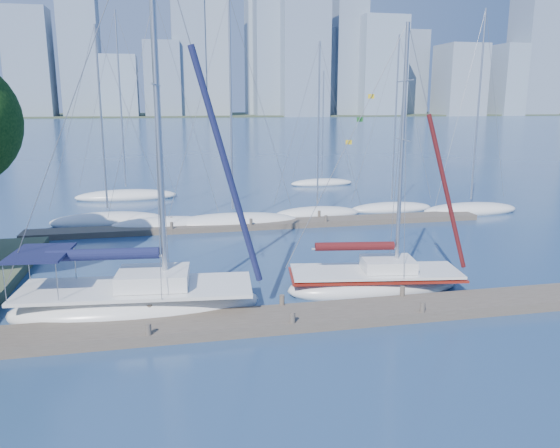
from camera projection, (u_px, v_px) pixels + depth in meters
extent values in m
plane|color=navy|center=(287.00, 323.00, 20.39)|extent=(700.00, 700.00, 0.00)
cube|color=#4D4339|center=(287.00, 318.00, 20.35)|extent=(26.00, 2.00, 0.40)
cube|color=#4D4339|center=(264.00, 224.00, 36.03)|extent=(30.00, 1.80, 0.36)
cube|color=#38472D|center=(171.00, 115.00, 326.01)|extent=(800.00, 100.00, 1.50)
ellipsoid|color=silver|center=(137.00, 307.00, 21.24)|extent=(9.82, 4.04, 1.68)
cube|color=silver|center=(136.00, 288.00, 21.07)|extent=(9.09, 3.72, 0.13)
cube|color=silver|center=(153.00, 278.00, 21.05)|extent=(2.87, 2.29, 0.62)
cylinder|color=silver|center=(157.00, 104.00, 19.66)|extent=(0.20, 0.20, 13.79)
cylinder|color=silver|center=(103.00, 257.00, 20.67)|extent=(4.52, 0.55, 0.11)
cylinder|color=#11133A|center=(103.00, 254.00, 20.64)|extent=(4.19, 0.85, 0.45)
cube|color=#11133A|center=(40.00, 253.00, 20.37)|extent=(2.26, 2.84, 0.09)
ellipsoid|color=silver|center=(375.00, 285.00, 23.94)|extent=(8.15, 3.71, 1.38)
cube|color=silver|center=(375.00, 271.00, 23.80)|extent=(7.55, 3.42, 0.11)
cube|color=silver|center=(388.00, 264.00, 23.76)|extent=(2.43, 1.98, 0.51)
cylinder|color=silver|center=(402.00, 152.00, 22.71)|extent=(0.17, 0.17, 10.27)
cylinder|color=silver|center=(355.00, 248.00, 23.51)|extent=(3.69, 0.64, 0.09)
cylinder|color=#470F10|center=(355.00, 246.00, 23.49)|extent=(3.44, 0.87, 0.37)
cube|color=maroon|center=(375.00, 275.00, 23.83)|extent=(7.73, 3.55, 0.09)
ellipsoid|color=silver|center=(109.00, 221.00, 36.88)|extent=(7.78, 3.06, 1.21)
cylinder|color=silver|center=(101.00, 119.00, 35.40)|extent=(0.13, 0.13, 11.76)
ellipsoid|color=silver|center=(165.00, 225.00, 35.64)|extent=(7.26, 2.95, 1.14)
cylinder|color=silver|center=(160.00, 108.00, 33.99)|extent=(0.12, 0.12, 13.38)
ellipsoid|color=silver|center=(233.00, 222.00, 36.38)|extent=(9.18, 4.95, 1.26)
cylinder|color=silver|center=(231.00, 106.00, 34.71)|extent=(0.14, 0.14, 13.37)
ellipsoid|color=silver|center=(317.00, 214.00, 39.36)|extent=(6.52, 3.13, 1.05)
cylinder|color=silver|center=(318.00, 125.00, 37.97)|extent=(0.12, 0.12, 11.12)
ellipsoid|color=silver|center=(391.00, 209.00, 41.37)|extent=(6.47, 2.08, 0.98)
cylinder|color=silver|center=(395.00, 120.00, 39.91)|extent=(0.11, 0.11, 11.87)
ellipsoid|color=silver|center=(470.00, 210.00, 40.56)|extent=(7.79, 4.67, 1.16)
cylinder|color=silver|center=(478.00, 107.00, 38.91)|extent=(0.13, 0.13, 13.33)
ellipsoid|color=silver|center=(127.00, 196.00, 46.45)|extent=(8.75, 5.19, 1.19)
cylinder|color=silver|center=(121.00, 101.00, 44.71)|extent=(0.13, 0.13, 14.15)
ellipsoid|color=silver|center=(322.00, 183.00, 54.26)|extent=(6.49, 2.70, 0.94)
cylinder|color=silver|center=(323.00, 125.00, 53.00)|extent=(0.10, 0.10, 10.10)
cube|color=slate|center=(29.00, 63.00, 275.17)|extent=(21.61, 17.63, 53.87)
cube|color=gray|center=(83.00, 84.00, 302.56)|extent=(14.73, 17.61, 35.38)
cube|color=#8290A7|center=(120.00, 87.00, 283.90)|extent=(17.92, 19.81, 31.41)
cube|color=slate|center=(162.00, 80.00, 289.07)|extent=(18.76, 16.86, 39.01)
cube|color=gray|center=(209.00, 49.00, 293.29)|extent=(21.00, 14.99, 71.36)
cube|color=#8290A7|center=(261.00, 52.00, 313.87)|extent=(16.20, 17.46, 71.53)
cube|color=slate|center=(304.00, 54.00, 293.22)|extent=(25.05, 18.95, 66.71)
cube|color=gray|center=(331.00, 73.00, 314.80)|extent=(14.54, 17.11, 48.24)
cube|color=#8290A7|center=(381.00, 67.00, 304.59)|extent=(25.07, 18.80, 53.99)
cube|color=slate|center=(410.00, 73.00, 339.78)|extent=(17.09, 17.52, 50.50)
cube|color=gray|center=(459.00, 81.00, 315.12)|extent=(23.32, 23.94, 40.00)
cube|color=#8290A7|center=(506.00, 80.00, 321.23)|extent=(14.01, 21.38, 40.57)
cube|color=slate|center=(535.00, 49.00, 324.08)|extent=(23.50, 23.60, 77.53)
cube|color=gray|center=(553.00, 53.00, 348.06)|extent=(17.16, 17.08, 77.23)
cube|color=slate|center=(77.00, 6.00, 276.26)|extent=(19.03, 18.00, 110.61)
cube|color=slate|center=(188.00, 34.00, 289.85)|extent=(17.04, 18.00, 86.66)
cube|color=slate|center=(270.00, 5.00, 295.34)|extent=(18.18, 18.00, 118.38)
cube|color=slate|center=(349.00, 36.00, 307.54)|extent=(17.59, 18.00, 88.96)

